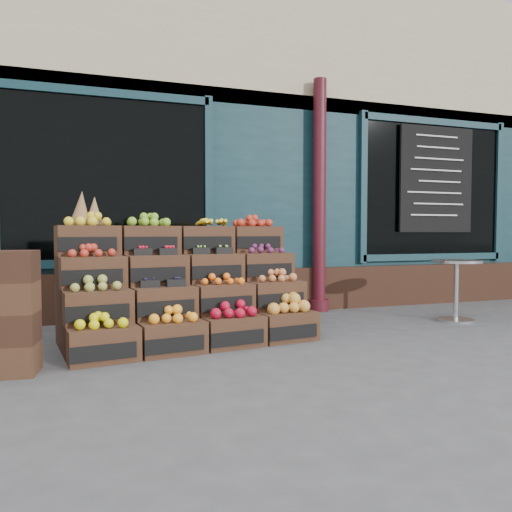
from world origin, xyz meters
name	(u,v)px	position (x,y,z in m)	size (l,w,h in m)	color
ground	(301,350)	(0.00, 0.00, 0.00)	(60.00, 60.00, 0.00)	#464649
shop_facade	(189,163)	(0.00, 5.11, 2.40)	(12.00, 6.24, 4.80)	#0F2C34
crate_display	(184,295)	(-0.94, 0.81, 0.46)	(2.53, 1.48, 1.50)	#402719
spare_crates	(4,313)	(-2.49, 0.01, 0.48)	(0.52, 0.39, 0.96)	#402719
bistro_table	(456,283)	(2.42, 0.75, 0.47)	(0.60, 0.60, 0.76)	#B7B9BF
shopkeeper	(105,233)	(-1.62, 2.81, 1.09)	(0.79, 0.52, 2.17)	#1C6220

